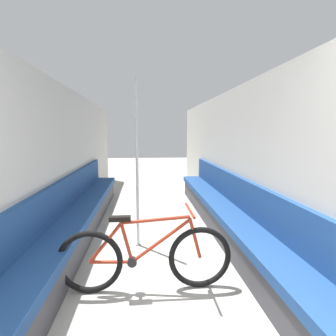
% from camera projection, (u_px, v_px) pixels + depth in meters
% --- Properties ---
extents(wall_left, '(0.10, 9.60, 2.23)m').
position_uv_depth(wall_left, '(58.00, 162.00, 3.74)').
color(wall_left, beige).
rests_on(wall_left, ground).
extents(wall_right, '(0.10, 9.60, 2.23)m').
position_uv_depth(wall_right, '(242.00, 160.00, 3.99)').
color(wall_right, beige).
rests_on(wall_right, ground).
extents(bench_seat_row_left, '(0.46, 5.27, 0.88)m').
position_uv_depth(bench_seat_row_left, '(77.00, 219.00, 3.77)').
color(bench_seat_row_left, '#3D3D42').
rests_on(bench_seat_row_left, ground).
extents(bench_seat_row_right, '(0.46, 5.27, 0.88)m').
position_uv_depth(bench_seat_row_right, '(226.00, 215.00, 3.97)').
color(bench_seat_row_right, '#3D3D42').
rests_on(bench_seat_row_right, ground).
extents(bicycle, '(1.68, 0.46, 0.81)m').
position_uv_depth(bicycle, '(146.00, 258.00, 2.53)').
color(bicycle, black).
rests_on(bicycle, ground).
extents(grab_pole_near, '(0.08, 0.08, 2.21)m').
position_uv_depth(grab_pole_near, '(137.00, 167.00, 3.44)').
color(grab_pole_near, gray).
rests_on(grab_pole_near, ground).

